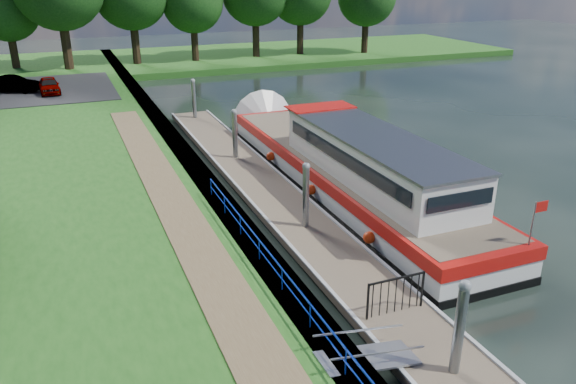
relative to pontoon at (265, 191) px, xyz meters
name	(u,v)px	position (x,y,z in m)	size (l,w,h in m)	color
ground	(439,371)	(0.00, -13.00, -0.18)	(160.00, 160.00, 0.00)	black
bank_edge	(199,179)	(-2.55, 2.00, 0.20)	(1.10, 90.00, 0.78)	#473D2D
far_bank	(247,56)	(12.00, 39.00, 0.12)	(60.00, 18.00, 0.60)	#1E5117
footpath	(195,241)	(-4.40, -5.00, 0.62)	(1.60, 40.00, 0.05)	brown
carpark	(18,91)	(-11.00, 25.00, 0.62)	(14.00, 12.00, 0.06)	black
blue_fence	(295,291)	(-2.75, -10.00, 1.13)	(0.04, 18.04, 0.72)	#0C2DBF
pontoon	(265,191)	(0.00, 0.00, 0.00)	(2.50, 30.00, 0.56)	brown
mooring_piles	(265,168)	(0.00, 0.00, 1.10)	(0.30, 27.30, 3.55)	gray
gangway	(368,357)	(-1.85, -12.50, 0.44)	(2.58, 1.00, 0.92)	#A5A8AD
gate_panel	(396,290)	(0.00, -10.80, 0.97)	(1.85, 0.05, 1.15)	black
barge	(340,164)	(3.60, -0.34, 0.90)	(4.36, 21.15, 4.78)	black
car_a	(49,85)	(-8.70, 23.07, 1.24)	(1.40, 3.47, 1.18)	#999999
car_b	(13,84)	(-11.21, 24.41, 1.28)	(1.32, 3.80, 1.25)	#999999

